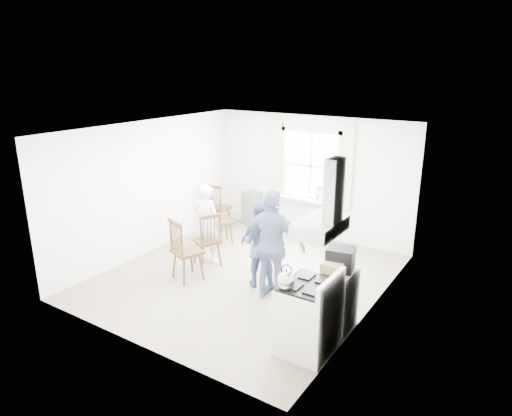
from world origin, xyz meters
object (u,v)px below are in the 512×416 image
Objects in this scene: stereo_stack at (340,259)px; windsor_chair_a at (216,202)px; windsor_chair_c at (209,234)px; windsor_chair_b at (180,244)px; person_mid at (261,243)px; person_left at (207,223)px; gas_stove at (308,316)px; low_cabinet at (335,298)px; person_right at (273,245)px.

stereo_stack reaches higher than windsor_chair_a.
windsor_chair_c is at bearing -55.61° from windsor_chair_a.
person_mid is (1.23, 0.62, 0.07)m from windsor_chair_b.
windsor_chair_b is (1.07, -2.36, 0.03)m from windsor_chair_a.
windsor_chair_a is 0.71× the size of person_left.
windsor_chair_c is at bearing 85.15° from windsor_chair_b.
windsor_chair_c is at bearing 153.69° from gas_stove.
low_cabinet is 2.83m from windsor_chair_c.
low_cabinet is 0.84× the size of windsor_chair_a.
low_cabinet is 0.86× the size of windsor_chair_c.
person_mid is at bearing 161.42° from low_cabinet.
windsor_chair_b is 1.07× the size of windsor_chair_c.
stereo_stack is 0.39× the size of windsor_chair_c.
person_right reaches higher than person_mid.
low_cabinet is 0.61m from stereo_stack.
stereo_stack is at bearing 6.61° from low_cabinet.
low_cabinet is 2.82m from windsor_chair_b.
stereo_stack is (0.11, 0.70, 0.58)m from gas_stove.
windsor_chair_b is 0.71m from windsor_chair_c.
person_mid reaches higher than low_cabinet.
low_cabinet is at bearing 148.94° from person_mid.
gas_stove is 3.00m from windsor_chair_c.
low_cabinet is 4.50m from windsor_chair_a.
person_left is (-2.99, 0.81, -0.30)m from stereo_stack.
stereo_stack is 0.27× the size of person_left.
windsor_chair_a is (-3.92, 2.27, -0.41)m from stereo_stack.
windsor_chair_b is 0.62× the size of person_right.
windsor_chair_c is 1.63m from person_right.
person_mid is (2.29, -1.74, 0.10)m from windsor_chair_a.
person_right reaches higher than gas_stove.
stereo_stack is at bearing 160.10° from person_left.
person_right is (-1.19, 0.25, 0.45)m from low_cabinet.
stereo_stack is at bearing 81.20° from gas_stove.
gas_stove is at bearing 127.25° from person_right.
windsor_chair_b is (-2.85, -0.09, -0.38)m from stereo_stack.
person_right is (-1.23, 0.25, -0.16)m from stereo_stack.
low_cabinet is (0.07, 0.70, -0.03)m from gas_stove.
person_mid reaches higher than windsor_chair_a.
person_right is (1.62, 0.34, 0.22)m from windsor_chair_b.
gas_stove is 0.74× the size of person_left.
low_cabinet is at bearing 1.67° from windsor_chair_b.
person_left is at bearing -29.84° from person_right.
stereo_stack is 1.26m from person_right.
low_cabinet is 2.18× the size of stereo_stack.
person_mid is at bearing 26.62° from windsor_chair_b.
person_mid is (1.17, -0.09, 0.12)m from windsor_chair_c.
windsor_chair_b is 1.67m from person_right.
stereo_stack is 0.23× the size of person_right.
windsor_chair_b is at bearing 14.14° from person_mid.
windsor_chair_c reaches higher than low_cabinet.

